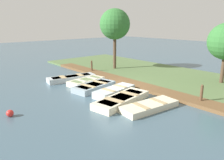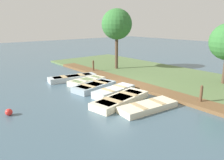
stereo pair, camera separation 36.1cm
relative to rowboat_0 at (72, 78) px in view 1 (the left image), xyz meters
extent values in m
plane|color=#425B6B|center=(-0.99, 3.63, -0.19)|extent=(80.00, 80.00, 0.00)
cube|color=#567042|center=(-5.99, 3.63, -0.12)|extent=(8.00, 24.00, 0.14)
cube|color=brown|center=(-2.57, 3.63, -0.09)|extent=(1.22, 18.04, 0.19)
cube|color=#B2BCC1|center=(0.00, 0.00, -0.01)|extent=(3.61, 1.57, 0.35)
cube|color=beige|center=(0.00, 0.00, 0.15)|extent=(2.95, 1.25, 0.03)
cube|color=tan|center=(0.65, -0.12, 0.18)|extent=(0.50, 0.94, 0.03)
cube|color=tan|center=(-0.65, 0.12, 0.18)|extent=(0.50, 0.94, 0.03)
cube|color=beige|center=(-0.30, 1.46, -0.01)|extent=(2.77, 1.51, 0.35)
cube|color=#6B7F51|center=(-0.30, 1.46, 0.15)|extent=(2.26, 1.20, 0.03)
cube|color=beige|center=(0.19, 1.54, 0.17)|extent=(0.42, 1.05, 0.03)
cube|color=beige|center=(-0.79, 1.39, 0.17)|extent=(0.42, 1.05, 0.03)
cube|color=#8C9EA8|center=(0.04, 2.87, -0.01)|extent=(3.06, 1.73, 0.36)
cube|color=beige|center=(0.04, 2.87, 0.16)|extent=(2.50, 1.37, 0.03)
cube|color=tan|center=(0.58, 2.97, 0.19)|extent=(0.49, 1.16, 0.03)
cube|color=tan|center=(-0.49, 2.77, 0.19)|extent=(0.49, 1.16, 0.03)
cube|color=#B2BCC1|center=(-0.24, 4.49, 0.01)|extent=(2.90, 1.38, 0.40)
cube|color=#994C33|center=(-0.24, 4.49, 0.20)|extent=(2.37, 1.09, 0.03)
cube|color=tan|center=(0.28, 4.57, 0.23)|extent=(0.41, 0.94, 0.03)
cube|color=tan|center=(-0.77, 4.41, 0.23)|extent=(0.41, 0.94, 0.03)
cube|color=beige|center=(0.39, 5.79, -0.01)|extent=(3.72, 1.82, 0.36)
cube|color=#4C709E|center=(0.39, 5.79, 0.15)|extent=(3.04, 1.44, 0.03)
cube|color=tan|center=(1.06, 5.91, 0.18)|extent=(0.55, 1.16, 0.03)
cube|color=tan|center=(-0.28, 5.68, 0.18)|extent=(0.55, 1.16, 0.03)
cube|color=beige|center=(-0.05, 7.33, -0.04)|extent=(3.16, 1.41, 0.30)
cube|color=#994C33|center=(-0.05, 7.33, 0.11)|extent=(2.59, 1.11, 0.02)
cube|color=tan|center=(0.53, 7.27, 0.13)|extent=(0.41, 1.03, 0.03)
cube|color=tan|center=(-0.62, 7.39, 0.13)|extent=(0.41, 1.03, 0.03)
cylinder|color=brown|center=(-2.68, -1.19, 0.30)|extent=(0.15, 0.15, 0.97)
sphere|color=brown|center=(-2.68, -1.19, 0.80)|extent=(0.13, 0.13, 0.13)
cylinder|color=brown|center=(-2.68, 8.60, 0.30)|extent=(0.15, 0.15, 0.97)
sphere|color=brown|center=(-2.68, 8.60, 0.80)|extent=(0.13, 0.13, 0.13)
sphere|color=red|center=(5.43, 3.74, -0.02)|extent=(0.33, 0.33, 0.33)
cylinder|color=#4C3828|center=(-4.91, -0.76, 1.46)|extent=(0.27, 0.27, 3.30)
sphere|color=#337033|center=(-4.91, -0.76, 3.84)|extent=(2.63, 2.63, 2.63)
cylinder|color=#4C3828|center=(-7.30, 7.67, 0.96)|extent=(0.25, 0.25, 2.29)
camera|label=1|loc=(7.93, 13.73, 3.97)|focal=35.00mm
camera|label=2|loc=(7.65, 13.96, 3.97)|focal=35.00mm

